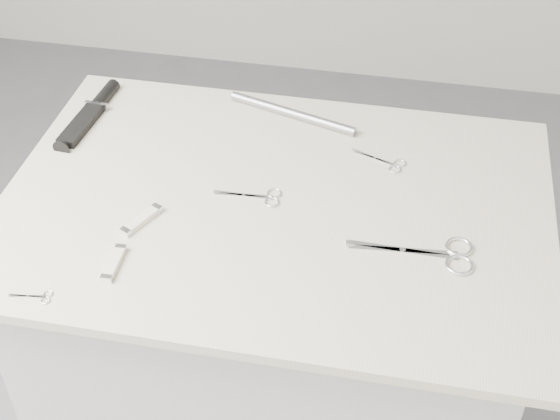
% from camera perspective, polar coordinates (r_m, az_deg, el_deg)
% --- Properties ---
extents(plinth, '(0.90, 0.60, 0.90)m').
position_cam_1_polar(plinth, '(1.76, -0.30, -11.11)').
color(plinth, '#BABAB7').
rests_on(plinth, ground).
extents(display_board, '(1.00, 0.70, 0.02)m').
position_cam_1_polar(display_board, '(1.43, -0.36, 0.31)').
color(display_board, beige).
rests_on(display_board, plinth).
extents(large_shears, '(0.21, 0.09, 0.01)m').
position_cam_1_polar(large_shears, '(1.34, 11.53, -3.16)').
color(large_shears, silver).
rests_on(large_shears, display_board).
extents(embroidery_scissors_a, '(0.12, 0.05, 0.00)m').
position_cam_1_polar(embroidery_scissors_a, '(1.43, -1.44, 0.98)').
color(embroidery_scissors_a, silver).
rests_on(embroidery_scissors_a, display_board).
extents(embroidery_scissors_b, '(0.11, 0.06, 0.00)m').
position_cam_1_polar(embroidery_scissors_b, '(1.52, 7.83, 3.45)').
color(embroidery_scissors_b, silver).
rests_on(embroidery_scissors_b, display_board).
extents(tiny_scissors, '(0.07, 0.03, 0.00)m').
position_cam_1_polar(tiny_scissors, '(1.31, -17.37, -6.08)').
color(tiny_scissors, silver).
rests_on(tiny_scissors, display_board).
extents(sheathed_knife, '(0.06, 0.23, 0.03)m').
position_cam_1_polar(sheathed_knife, '(1.69, -13.57, 7.07)').
color(sheathed_knife, black).
rests_on(sheathed_knife, display_board).
extents(pocket_knife_a, '(0.06, 0.09, 0.01)m').
position_cam_1_polar(pocket_knife_a, '(1.39, -10.08, -0.72)').
color(pocket_knife_a, beige).
rests_on(pocket_knife_a, display_board).
extents(pocket_knife_b, '(0.02, 0.08, 0.01)m').
position_cam_1_polar(pocket_knife_b, '(1.32, -12.05, -3.83)').
color(pocket_knife_b, beige).
rests_on(pocket_knife_b, display_board).
extents(metal_rail, '(0.28, 0.10, 0.02)m').
position_cam_1_polar(metal_rail, '(1.63, 0.90, 7.09)').
color(metal_rail, '#93969B').
rests_on(metal_rail, display_board).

